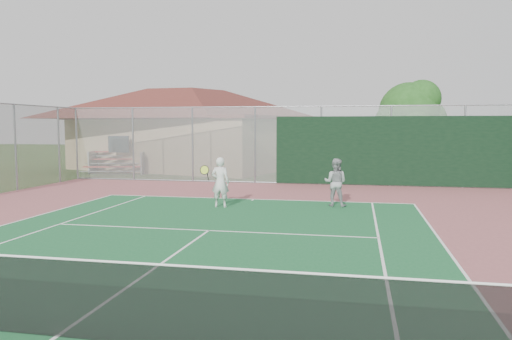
{
  "coord_description": "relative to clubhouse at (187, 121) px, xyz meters",
  "views": [
    {
      "loc": [
        3.6,
        -5.35,
        2.6
      ],
      "look_at": [
        0.43,
        10.2,
        1.22
      ],
      "focal_mm": 35.0,
      "sensor_mm": 36.0,
      "label": 1
    }
  ],
  "objects": [
    {
      "name": "side_fence_left",
      "position": [
        -3.17,
        -11.79,
        -1.2
      ],
      "size": [
        0.08,
        9.0,
        3.5
      ],
      "color": "gray",
      "rests_on": "ground"
    },
    {
      "name": "bleachers",
      "position": [
        -2.77,
        -3.8,
        -2.3
      ],
      "size": [
        3.66,
        2.61,
        1.22
      ],
      "rotation": [
        0.0,
        0.0,
        0.25
      ],
      "color": "#B23029",
      "rests_on": "ground"
    },
    {
      "name": "clubhouse",
      "position": [
        0.0,
        0.0,
        0.0
      ],
      "size": [
        15.34,
        12.2,
        5.81
      ],
      "rotation": [
        0.0,
        0.0,
        -0.27
      ],
      "color": "tan",
      "rests_on": "ground"
    },
    {
      "name": "tree",
      "position": [
        12.95,
        -4.19,
        0.23
      ],
      "size": [
        3.47,
        3.29,
        4.84
      ],
      "color": "#382214",
      "rests_on": "ground"
    },
    {
      "name": "player_white_front",
      "position": [
        6.13,
        -14.32,
        -2.13
      ],
      "size": [
        0.89,
        0.57,
        1.61
      ],
      "rotation": [
        0.0,
        0.0,
        3.14
      ],
      "color": "silver",
      "rests_on": "ground"
    },
    {
      "name": "tennis_net",
      "position": [
        6.83,
        -24.29,
        -2.44
      ],
      "size": [
        11.85,
        0.08,
        1.1
      ],
      "color": "gray",
      "rests_on": "ground"
    },
    {
      "name": "ground",
      "position": [
        6.83,
        -24.29,
        -2.95
      ],
      "size": [
        120.0,
        120.0,
        0.0
      ],
      "primitive_type": "plane",
      "color": "#244517",
      "rests_on": "ground"
    },
    {
      "name": "player_grey_back",
      "position": [
        9.75,
        -13.38,
        -2.17
      ],
      "size": [
        0.84,
        0.7,
        1.55
      ],
      "rotation": [
        0.0,
        0.0,
        2.98
      ],
      "color": "#979A9C",
      "rests_on": "ground"
    },
    {
      "name": "court_surface",
      "position": [
        6.83,
        -24.29,
        -2.94
      ],
      "size": [
        20.0,
        34.0,
        0.02
      ],
      "color": "#A3595A",
      "rests_on": "ground"
    },
    {
      "name": "back_fence",
      "position": [
        8.94,
        -7.31,
        -1.28
      ],
      "size": [
        20.08,
        0.11,
        3.53
      ],
      "color": "gray",
      "rests_on": "ground"
    }
  ]
}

